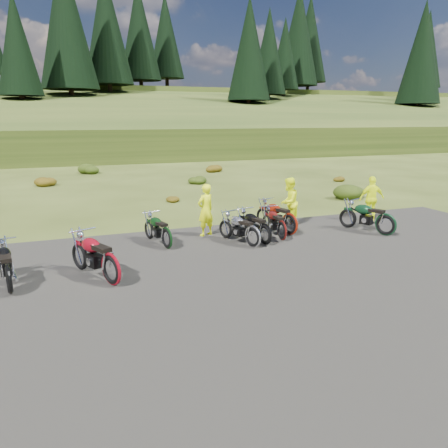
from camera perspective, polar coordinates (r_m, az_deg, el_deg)
name	(u,v)px	position (r m, az deg, el deg)	size (l,w,h in m)	color
ground	(260,257)	(12.87, 4.76, -4.28)	(300.00, 300.00, 0.00)	#344115
gravel_pad	(294,280)	(11.20, 9.15, -7.22)	(20.00, 12.00, 0.04)	black
hill_slope	(101,148)	(61.40, -15.76, 9.53)	(300.00, 46.00, 3.00)	#2B4015
hill_plateau	(79,133)	(121.22, -18.36, 11.19)	(300.00, 90.00, 9.17)	#2B4015
conifer_21	(17,44)	(61.76, -25.47, 20.49)	(5.28, 5.28, 14.00)	black
conifer_22	(66,20)	(68.29, -19.99, 23.79)	(7.92, 7.92, 20.00)	black
conifer_23	(106,26)	(74.74, -15.11, 23.71)	(7.48, 7.48, 19.00)	black
conifer_24	(139,31)	(81.57, -11.04, 23.53)	(7.04, 7.04, 18.00)	black
conifer_25	(166,36)	(88.65, -7.62, 23.17)	(6.60, 6.60, 17.00)	black
conifer_26	(249,49)	(66.21, 3.33, 21.88)	(6.16, 6.16, 16.00)	black
conifer_27	(269,52)	(74.20, 5.89, 21.50)	(5.72, 5.72, 15.00)	black
conifer_28	(285,54)	(82.29, 7.94, 21.15)	(5.28, 5.28, 14.00)	black
conifer_29	(299,36)	(90.97, 9.71, 23.05)	(7.92, 7.92, 20.00)	black
conifer_30	(310,39)	(99.18, 11.11, 22.61)	(7.48, 7.48, 19.00)	black
conifer_31	(422,53)	(82.20, 24.44, 19.72)	(7.04, 7.04, 18.00)	black
conifer_32	(423,55)	(90.70, 24.56, 19.48)	(6.60, 6.60, 17.00)	black
conifer_33	(424,56)	(99.21, 24.65, 19.28)	(6.16, 6.16, 16.00)	black
conifer_34	(425,58)	(107.72, 24.73, 19.11)	(5.72, 5.72, 15.00)	black
conifer_35	(425,59)	(116.22, 24.79, 18.96)	(5.28, 5.28, 14.00)	black
conifer_36	(427,49)	(125.03, 24.97, 19.98)	(7.92, 7.92, 20.00)	black
shrub_2	(45,180)	(27.89, -22.34, 5.33)	(1.30, 1.30, 0.77)	#61390C
shrub_3	(90,167)	(33.19, -17.12, 7.07)	(1.56, 1.56, 0.92)	#1F380E
shrub_4	(171,198)	(21.16, -6.89, 3.45)	(0.77, 0.77, 0.45)	#61390C
shrub_5	(197,179)	(26.95, -3.58, 5.90)	(1.03, 1.03, 0.61)	#1F380E
shrub_6	(213,167)	(32.83, -1.43, 7.47)	(1.30, 1.30, 0.77)	#61390C
shrub_7	(350,189)	(22.93, 16.13, 4.40)	(1.56, 1.56, 0.92)	#1F380E
shrub_8	(337,178)	(28.89, 14.53, 5.86)	(0.77, 0.77, 0.45)	#61390C
motorcycle_0	(11,295)	(11.30, -26.08, -8.31)	(2.04, 0.68, 1.07)	black
motorcycle_1	(112,286)	(11.01, -14.38, -7.86)	(2.28, 0.76, 1.19)	maroon
motorcycle_2	(167,249)	(13.63, -7.43, -3.31)	(1.92, 0.64, 1.00)	black
motorcycle_3	(253,248)	(13.67, 3.77, -3.17)	(1.95, 0.65, 1.02)	#ACACB1
motorcycle_4	(282,241)	(14.55, 7.54, -2.21)	(1.87, 0.62, 0.98)	#4E0F0D
motorcycle_5	(265,245)	(14.01, 5.32, -2.78)	(1.96, 0.65, 1.03)	black
motorcycle_6	(289,235)	(15.27, 8.53, -1.49)	(2.14, 0.71, 1.12)	maroon
motorcycle_7	(385,236)	(15.99, 20.25, -1.50)	(2.17, 0.72, 1.14)	black
person_middle	(206,211)	(14.82, -2.42, 1.73)	(0.65, 0.42, 1.78)	#EDFF0D
person_right_a	(289,203)	(16.28, 8.43, 2.74)	(0.88, 0.69, 1.81)	#EDFF0D
person_right_b	(371,199)	(17.97, 18.71, 3.08)	(1.02, 0.42, 1.74)	#EDFF0D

